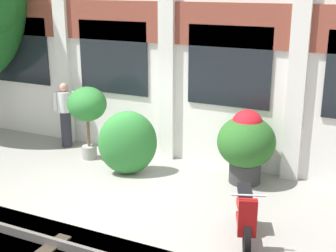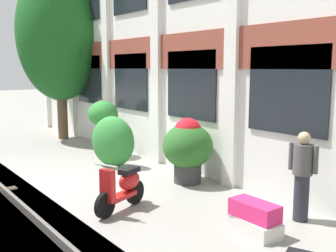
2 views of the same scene
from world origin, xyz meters
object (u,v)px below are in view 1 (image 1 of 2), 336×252
resident_by_doorway (65,113)px  potted_plant_fluted_column (246,142)px  scooter_second_parked (245,213)px  topiary_hedge (128,143)px  potted_plant_tall_urn (87,107)px

resident_by_doorway → potted_plant_fluted_column: bearing=48.2°
potted_plant_fluted_column → scooter_second_parked: 2.27m
potted_plant_fluted_column → topiary_hedge: potted_plant_fluted_column is taller
potted_plant_fluted_column → topiary_hedge: size_ratio=1.11×
potted_plant_fluted_column → resident_by_doorway: resident_by_doorway is taller
potted_plant_fluted_column → scooter_second_parked: size_ratio=1.16×
scooter_second_parked → resident_by_doorway: bearing=-134.6°
potted_plant_tall_urn → scooter_second_parked: bearing=-23.6°
topiary_hedge → potted_plant_tall_urn: bearing=162.9°
topiary_hedge → resident_by_doorway: bearing=159.5°
potted_plant_tall_urn → topiary_hedge: 1.44m
potted_plant_tall_urn → topiary_hedge: (1.28, -0.39, -0.55)m
potted_plant_tall_urn → topiary_hedge: bearing=-17.1°
scooter_second_parked → topiary_hedge: bearing=-137.0°
scooter_second_parked → resident_by_doorway: 5.80m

